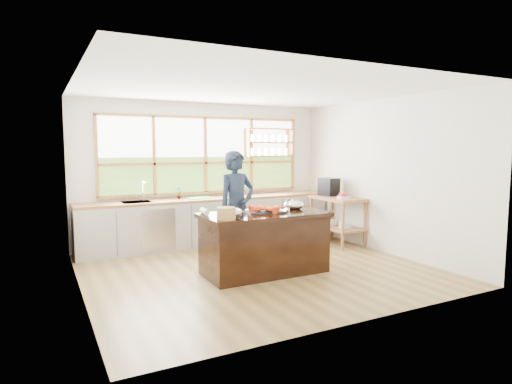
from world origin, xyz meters
TOP-DOWN VIEW (x-y plane):
  - ground_plane at (0.00, 0.00)m, footprint 5.00×5.00m
  - room_shell at (0.02, 0.51)m, footprint 5.02×4.52m
  - back_counter at (-0.02, 1.94)m, footprint 4.90×0.63m
  - right_shelf_unit at (2.19, 0.89)m, footprint 0.62×1.10m
  - island at (0.00, -0.20)m, footprint 1.85×0.90m
  - cook at (-0.11, 0.54)m, footprint 0.72×0.54m
  - potted_plant at (-0.62, 2.00)m, footprint 0.14×0.12m
  - cutting_board at (-0.24, 1.94)m, footprint 0.42×0.33m
  - espresso_machine at (2.19, 1.17)m, footprint 0.36×0.38m
  - wine_bottle at (2.24, 0.83)m, footprint 0.09×0.09m
  - fruit_bowl at (2.14, 0.67)m, footprint 0.23×0.23m
  - slate_board at (0.02, -0.15)m, footprint 0.59×0.46m
  - lobster_pile at (0.04, -0.18)m, footprint 0.52×0.48m
  - mixing_bowl_left at (-0.58, -0.33)m, footprint 0.29×0.29m
  - mixing_bowl_right at (0.58, -0.08)m, footprint 0.31×0.31m
  - wine_glass at (0.27, -0.45)m, footprint 0.08×0.08m
  - wicker_basket at (-0.73, -0.48)m, footprint 0.25×0.25m
  - parchment_roll at (-0.83, 0.08)m, footprint 0.12×0.31m

SIDE VIEW (x-z plane):
  - ground_plane at x=0.00m, z-range 0.00..0.00m
  - island at x=0.00m, z-range 0.00..0.90m
  - back_counter at x=-0.02m, z-range 0.00..0.90m
  - right_shelf_unit at x=2.19m, z-range 0.15..1.05m
  - cook at x=-0.11m, z-range 0.00..1.80m
  - cutting_board at x=-0.24m, z-range 0.90..0.91m
  - slate_board at x=0.02m, z-range 0.90..0.92m
  - parchment_roll at x=-0.83m, z-range 0.90..0.98m
  - fruit_bowl at x=2.14m, z-range 0.89..1.00m
  - lobster_pile at x=0.04m, z-range 0.92..1.00m
  - mixing_bowl_left at x=-0.58m, z-range 0.89..1.03m
  - mixing_bowl_right at x=0.58m, z-range 0.89..1.04m
  - wicker_basket at x=-0.73m, z-range 0.90..1.06m
  - potted_plant at x=-0.62m, z-range 0.90..1.14m
  - wine_bottle at x=2.24m, z-range 0.90..1.19m
  - wine_glass at x=0.27m, z-range 0.95..1.17m
  - espresso_machine at x=2.19m, z-range 0.90..1.25m
  - room_shell at x=0.02m, z-range 0.40..3.11m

